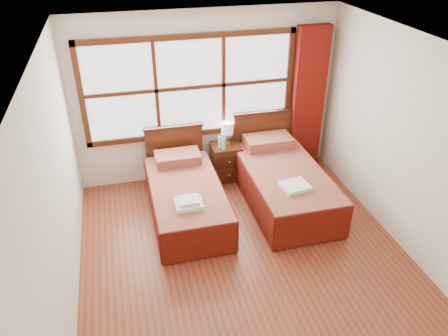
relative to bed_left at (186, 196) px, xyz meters
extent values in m
plane|color=brown|center=(0.55, -1.20, -0.29)|extent=(4.50, 4.50, 0.00)
plane|color=white|center=(0.55, -1.20, 2.31)|extent=(4.50, 4.50, 0.00)
plane|color=silver|center=(0.55, 1.05, 1.01)|extent=(4.00, 0.00, 4.00)
plane|color=silver|center=(-1.45, -1.20, 1.01)|extent=(0.00, 4.50, 4.50)
plane|color=silver|center=(2.55, -1.20, 1.01)|extent=(0.00, 4.50, 4.50)
cube|color=white|center=(0.30, 1.02, 1.21)|extent=(3.00, 0.02, 1.40)
cube|color=#4A2010|center=(0.30, 1.00, 0.47)|extent=(3.16, 0.06, 0.08)
cube|color=#4A2010|center=(0.30, 1.00, 1.95)|extent=(3.16, 0.06, 0.08)
cube|color=#4A2010|center=(-1.24, 1.00, 1.21)|extent=(0.08, 0.06, 1.56)
cube|color=#4A2010|center=(1.84, 1.00, 1.21)|extent=(0.08, 0.06, 1.56)
cube|color=#4A2010|center=(-0.20, 1.00, 1.21)|extent=(0.05, 0.05, 1.40)
cube|color=#4A2010|center=(0.80, 1.00, 1.21)|extent=(0.05, 0.05, 1.40)
cube|color=#4A2010|center=(0.30, 1.00, 1.21)|extent=(3.00, 0.05, 0.05)
cube|color=maroon|center=(2.15, 0.91, 0.88)|extent=(0.50, 0.16, 2.30)
cube|color=#3C1B0C|center=(0.00, -0.07, -0.15)|extent=(0.84, 1.68, 0.27)
cube|color=maroon|center=(0.00, -0.07, 0.10)|extent=(0.94, 1.87, 0.23)
cube|color=#60140A|center=(-0.47, -0.07, -0.03)|extent=(0.03, 1.87, 0.47)
cube|color=#60140A|center=(0.47, -0.07, -0.03)|extent=(0.03, 1.87, 0.47)
cube|color=#60140A|center=(0.00, -1.00, -0.03)|extent=(0.94, 0.03, 0.47)
cube|color=maroon|center=(0.00, 0.61, 0.29)|extent=(0.66, 0.38, 0.15)
cube|color=#4A2010|center=(0.00, 0.94, 0.17)|extent=(0.88, 0.06, 0.92)
cube|color=#3C1B0C|center=(0.00, 0.94, 0.64)|extent=(0.92, 0.08, 0.04)
cube|color=#3C1B0C|center=(1.43, -0.07, -0.14)|extent=(0.93, 1.85, 0.30)
cube|color=maroon|center=(1.43, -0.07, 0.14)|extent=(1.04, 2.05, 0.25)
cube|color=#60140A|center=(0.92, -0.07, -0.01)|extent=(0.03, 2.05, 0.51)
cube|color=#60140A|center=(1.95, -0.07, -0.01)|extent=(0.03, 2.05, 0.51)
cube|color=#60140A|center=(1.43, -1.09, -0.01)|extent=(1.04, 0.03, 0.51)
cube|color=maroon|center=(1.43, 0.68, 0.35)|extent=(0.72, 0.42, 0.16)
cube|color=#4A2010|center=(1.43, 0.94, 0.21)|extent=(0.97, 0.06, 1.01)
cube|color=#3C1B0C|center=(1.43, 0.94, 0.73)|extent=(1.01, 0.08, 0.04)
cube|color=#4A2010|center=(0.79, 0.80, 0.01)|extent=(0.44, 0.39, 0.59)
cube|color=#3C1B0C|center=(0.79, 0.59, -0.11)|extent=(0.39, 0.02, 0.18)
cube|color=#3C1B0C|center=(0.79, 0.59, 0.12)|extent=(0.39, 0.02, 0.18)
sphere|color=#B2933C|center=(0.79, 0.58, -0.11)|extent=(0.03, 0.03, 0.03)
sphere|color=#B2933C|center=(0.79, 0.58, 0.12)|extent=(0.03, 0.03, 0.03)
cube|color=white|center=(-0.04, -0.53, 0.24)|extent=(0.34, 0.30, 0.05)
cube|color=white|center=(-0.04, -0.53, 0.29)|extent=(0.26, 0.23, 0.05)
cube|color=white|center=(1.38, -0.55, 0.29)|extent=(0.40, 0.36, 0.06)
cylinder|color=gold|center=(0.82, 0.85, 0.31)|extent=(0.11, 0.11, 0.02)
cylinder|color=gold|center=(0.82, 0.85, 0.40)|extent=(0.02, 0.02, 0.15)
cylinder|color=white|center=(0.82, 0.85, 0.56)|extent=(0.18, 0.18, 0.18)
cylinder|color=#A8C5D8|center=(0.68, 0.74, 0.40)|extent=(0.06, 0.06, 0.20)
cylinder|color=#1749B1|center=(0.68, 0.74, 0.51)|extent=(0.03, 0.03, 0.03)
cylinder|color=#A8C5D8|center=(0.72, 0.68, 0.40)|extent=(0.06, 0.06, 0.20)
cylinder|color=#1749B1|center=(0.72, 0.68, 0.51)|extent=(0.03, 0.03, 0.03)
camera|label=1|loc=(-0.73, -5.03, 3.43)|focal=35.00mm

